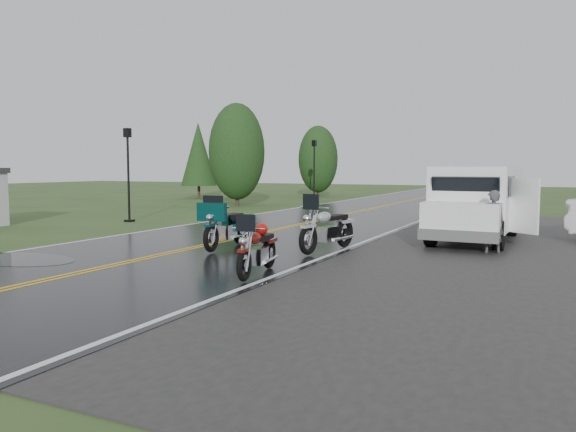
% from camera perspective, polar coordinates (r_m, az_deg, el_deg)
% --- Properties ---
extents(ground, '(120.00, 120.00, 0.00)m').
position_cam_1_polar(ground, '(13.98, -14.07, -4.29)').
color(ground, '#2D471E').
rests_on(ground, ground).
extents(road, '(8.00, 100.00, 0.04)m').
position_cam_1_polar(road, '(22.52, 2.44, -0.64)').
color(road, black).
rests_on(road, ground).
extents(motorcycle_red, '(1.12, 2.21, 1.25)m').
position_cam_1_polar(motorcycle_red, '(10.62, -4.49, -3.65)').
color(motorcycle_red, '#61110B').
rests_on(motorcycle_red, ground).
extents(motorcycle_teal, '(1.17, 2.54, 1.45)m').
position_cam_1_polar(motorcycle_teal, '(14.32, -7.84, -1.05)').
color(motorcycle_teal, '#043231').
rests_on(motorcycle_teal, ground).
extents(motorcycle_silver, '(1.30, 2.61, 1.47)m').
position_cam_1_polar(motorcycle_silver, '(13.77, 2.07, -1.19)').
color(motorcycle_silver, '#A2A5A9').
rests_on(motorcycle_silver, ground).
extents(van_white, '(2.32, 5.87, 2.28)m').
position_cam_1_polar(van_white, '(16.00, 14.39, 0.97)').
color(van_white, white).
rests_on(van_white, ground).
extents(person_at_van, '(0.69, 0.58, 1.61)m').
position_cam_1_polar(person_at_van, '(15.17, 20.05, -0.66)').
color(person_at_van, '#444549').
rests_on(person_at_van, ground).
extents(lamp_post_near_left, '(0.33, 0.33, 3.84)m').
position_cam_1_polar(lamp_post_near_left, '(23.71, -15.91, 4.06)').
color(lamp_post_near_left, black).
rests_on(lamp_post_near_left, ground).
extents(lamp_post_far_left, '(0.34, 0.34, 3.99)m').
position_cam_1_polar(lamp_post_far_left, '(36.02, 2.67, 4.60)').
color(lamp_post_far_left, black).
rests_on(lamp_post_far_left, ground).
extents(tree_left_mid, '(3.22, 3.22, 5.03)m').
position_cam_1_polar(tree_left_mid, '(32.49, -5.21, 5.47)').
color(tree_left_mid, '#1E3D19').
rests_on(tree_left_mid, ground).
extents(tree_left_far, '(2.97, 2.97, 4.57)m').
position_cam_1_polar(tree_left_far, '(42.52, 3.07, 5.05)').
color(tree_left_far, '#1E3D19').
rests_on(tree_left_far, ground).
extents(pine_left_far, '(2.53, 2.53, 5.28)m').
position_cam_1_polar(pine_left_far, '(40.65, -9.08, 5.49)').
color(pine_left_far, '#1E3D19').
rests_on(pine_left_far, ground).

